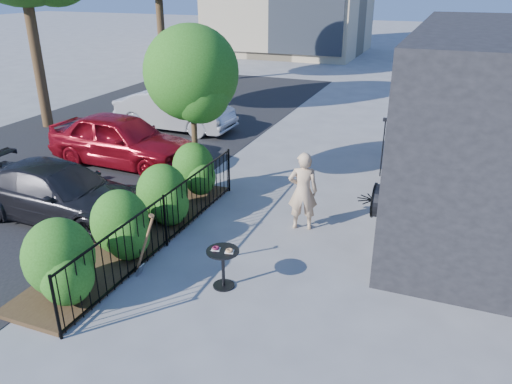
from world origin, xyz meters
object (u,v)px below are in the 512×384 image
at_px(shovel, 144,249).
at_px(car_red, 122,140).
at_px(cafe_table, 223,262).
at_px(car_darkgrey, 59,192).
at_px(car_silver, 175,110).
at_px(woman, 303,191).
at_px(patio_tree, 193,79).

height_order(shovel, car_red, car_red).
bearing_deg(cafe_table, car_darkgrey, 165.81).
bearing_deg(car_darkgrey, car_red, 13.27).
bearing_deg(cafe_table, car_silver, 124.65).
distance_m(woman, car_red, 6.16).
height_order(car_silver, car_darkgrey, car_silver).
distance_m(woman, shovel, 3.49).
bearing_deg(woman, car_silver, -58.05).
xyz_separation_m(patio_tree, cafe_table, (2.39, -3.63, -2.27)).
relative_size(car_silver, car_darkgrey, 1.00).
distance_m(shovel, car_darkgrey, 3.35).
relative_size(cafe_table, woman, 0.45).
xyz_separation_m(patio_tree, car_red, (-2.86, 0.91, -2.03)).
distance_m(car_red, car_darkgrey, 3.50).
bearing_deg(car_silver, car_red, -172.62).
distance_m(patio_tree, shovel, 4.55).
bearing_deg(shovel, car_red, 128.86).
bearing_deg(shovel, woman, 54.63).
xyz_separation_m(woman, car_silver, (-6.27, 5.57, -0.15)).
xyz_separation_m(patio_tree, shovel, (0.98, -3.86, -2.20)).
relative_size(cafe_table, car_red, 0.17).
bearing_deg(shovel, car_silver, 116.82).
height_order(woman, car_red, woman).
relative_size(woman, car_darkgrey, 0.40).
relative_size(shovel, car_darkgrey, 0.31).
distance_m(cafe_table, shovel, 1.43).
distance_m(woman, car_darkgrey, 5.29).
bearing_deg(woman, patio_tree, -35.18).
distance_m(shovel, car_silver, 9.43).
xyz_separation_m(cafe_table, woman, (0.61, 2.61, 0.36)).
distance_m(patio_tree, cafe_table, 4.91).
height_order(shovel, car_silver, car_silver).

